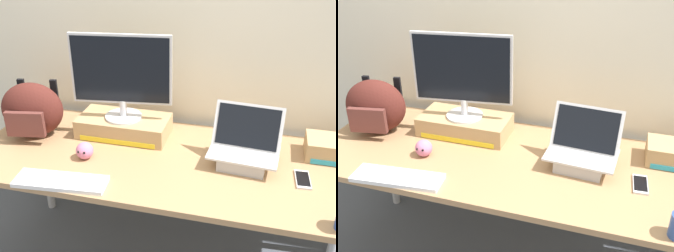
{
  "view_description": "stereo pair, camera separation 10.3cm",
  "coord_description": "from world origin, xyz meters",
  "views": [
    {
      "loc": [
        0.42,
        -1.65,
        1.82
      ],
      "look_at": [
        0.0,
        0.0,
        0.93
      ],
      "focal_mm": 43.09,
      "sensor_mm": 36.0,
      "label": 1
    },
    {
      "loc": [
        0.52,
        -1.62,
        1.82
      ],
      "look_at": [
        0.0,
        0.0,
        0.93
      ],
      "focal_mm": 43.09,
      "sensor_mm": 36.0,
      "label": 2
    }
  ],
  "objects": [
    {
      "name": "back_wall",
      "position": [
        0.0,
        0.49,
        1.3
      ],
      "size": [
        7.0,
        0.1,
        2.6
      ],
      "primitive_type": "cube",
      "color": "silver",
      "rests_on": "ground"
    },
    {
      "name": "desk",
      "position": [
        0.0,
        0.0,
        0.68
      ],
      "size": [
        1.97,
        0.78,
        0.75
      ],
      "color": "#A87F56",
      "rests_on": "ground"
    },
    {
      "name": "toner_box_yellow",
      "position": [
        -0.29,
        0.18,
        0.8
      ],
      "size": [
        0.49,
        0.25,
        0.1
      ],
      "color": "tan",
      "rests_on": "desk"
    },
    {
      "name": "desktop_monitor",
      "position": [
        -0.29,
        0.18,
        1.09
      ],
      "size": [
        0.52,
        0.2,
        0.46
      ],
      "rotation": [
        0.0,
        0.0,
        0.14
      ],
      "color": "silver",
      "rests_on": "toner_box_yellow"
    },
    {
      "name": "open_laptop",
      "position": [
        0.37,
        0.04,
        0.8
      ],
      "size": [
        0.34,
        0.25,
        0.28
      ],
      "rotation": [
        0.0,
        0.0,
        -0.08
      ],
      "color": "#ADADB2",
      "rests_on": "desk"
    },
    {
      "name": "external_keyboard",
      "position": [
        -0.42,
        -0.33,
        0.76
      ],
      "size": [
        0.43,
        0.17,
        0.02
      ],
      "rotation": [
        0.0,
        0.0,
        0.1
      ],
      "color": "white",
      "rests_on": "desk"
    },
    {
      "name": "messenger_backpack",
      "position": [
        -0.77,
        0.06,
        0.89
      ],
      "size": [
        0.36,
        0.29,
        0.3
      ],
      "rotation": [
        0.0,
        0.0,
        0.18
      ],
      "color": "#4C1E19",
      "rests_on": "desk"
    },
    {
      "name": "cell_phone",
      "position": [
        0.64,
        -0.04,
        0.75
      ],
      "size": [
        0.07,
        0.15,
        0.01
      ],
      "rotation": [
        0.0,
        0.0,
        0.06
      ],
      "color": "silver",
      "rests_on": "desk"
    },
    {
      "name": "plush_toy",
      "position": [
        -0.4,
        -0.1,
        0.79
      ],
      "size": [
        0.09,
        0.09,
        0.09
      ],
      "color": "#CC7099",
      "rests_on": "desk"
    }
  ]
}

